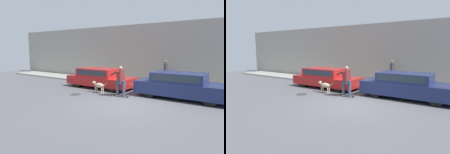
% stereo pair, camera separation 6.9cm
% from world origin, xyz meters
% --- Properties ---
extents(ground_plane, '(36.00, 36.00, 0.00)m').
position_xyz_m(ground_plane, '(0.00, 0.00, 0.00)').
color(ground_plane, '#545459').
extents(back_wall, '(32.00, 0.30, 4.31)m').
position_xyz_m(back_wall, '(0.00, 6.01, 2.16)').
color(back_wall, '#9E998E').
rests_on(back_wall, ground_plane).
extents(sidewalk_curb, '(30.00, 2.28, 0.11)m').
position_xyz_m(sidewalk_curb, '(0.00, 4.69, 0.06)').
color(sidewalk_curb, gray).
rests_on(sidewalk_curb, ground_plane).
extents(parked_car_0, '(4.46, 1.84, 1.26)m').
position_xyz_m(parked_car_0, '(-3.40, 2.59, 0.63)').
color(parked_car_0, black).
rests_on(parked_car_0, ground_plane).
extents(parked_car_1, '(4.60, 1.83, 1.31)m').
position_xyz_m(parked_car_1, '(1.76, 2.59, 0.65)').
color(parked_car_1, black).
rests_on(parked_car_1, ground_plane).
extents(dog, '(1.07, 0.29, 0.66)m').
position_xyz_m(dog, '(-2.51, 1.27, 0.43)').
color(dog, tan).
rests_on(dog, ground_plane).
extents(skateboarder, '(2.36, 0.66, 1.62)m').
position_xyz_m(skateboarder, '(-0.98, 1.17, 0.91)').
color(skateboarder, beige).
rests_on(skateboarder, ground_plane).
extents(pedestrian_with_bag, '(0.39, 0.68, 1.66)m').
position_xyz_m(pedestrian_with_bag, '(0.02, 5.16, 1.03)').
color(pedestrian_with_bag, brown).
rests_on(pedestrian_with_bag, sidewalk_curb).
extents(manhole_cover, '(0.60, 0.60, 0.01)m').
position_xyz_m(manhole_cover, '(-3.31, 0.20, 0.01)').
color(manhole_cover, '#38383D').
rests_on(manhole_cover, ground_plane).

